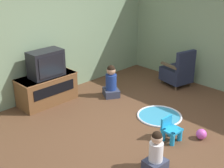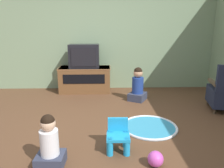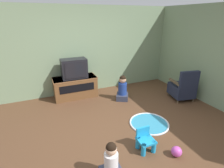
{
  "view_description": "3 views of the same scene",
  "coord_description": "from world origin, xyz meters",
  "px_view_note": "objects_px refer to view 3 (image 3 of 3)",
  "views": [
    {
      "loc": [
        -3.66,
        -3.11,
        2.88
      ],
      "look_at": [
        -0.2,
        0.41,
        0.83
      ],
      "focal_mm": 50.0,
      "sensor_mm": 36.0,
      "label": 1
    },
    {
      "loc": [
        0.04,
        -3.07,
        1.51
      ],
      "look_at": [
        0.14,
        0.24,
        0.65
      ],
      "focal_mm": 35.0,
      "sensor_mm": 36.0,
      "label": 2
    },
    {
      "loc": [
        -1.34,
        -2.65,
        2.22
      ],
      "look_at": [
        0.04,
        0.54,
        0.87
      ],
      "focal_mm": 28.0,
      "sensor_mm": 36.0,
      "label": 3
    }
  ],
  "objects_px": {
    "television": "(74,69)",
    "black_armchair": "(183,88)",
    "child_watching_left": "(122,89)",
    "tv_cabinet": "(75,87)",
    "toy_ball": "(177,151)",
    "yellow_kid_chair": "(145,141)",
    "child_watching_center": "(111,163)"
  },
  "relations": [
    {
      "from": "child_watching_left",
      "to": "toy_ball",
      "type": "relative_size",
      "value": 4.0
    },
    {
      "from": "black_armchair",
      "to": "tv_cabinet",
      "type": "bearing_deg",
      "value": -14.54
    },
    {
      "from": "tv_cabinet",
      "to": "television",
      "type": "relative_size",
      "value": 1.76
    },
    {
      "from": "child_watching_left",
      "to": "black_armchair",
      "type": "bearing_deg",
      "value": -83.82
    },
    {
      "from": "television",
      "to": "black_armchair",
      "type": "height_order",
      "value": "television"
    },
    {
      "from": "child_watching_left",
      "to": "tv_cabinet",
      "type": "bearing_deg",
      "value": 88.51
    },
    {
      "from": "black_armchair",
      "to": "television",
      "type": "bearing_deg",
      "value": -13.76
    },
    {
      "from": "child_watching_left",
      "to": "child_watching_center",
      "type": "height_order",
      "value": "child_watching_left"
    },
    {
      "from": "black_armchair",
      "to": "toy_ball",
      "type": "xyz_separation_m",
      "value": [
        -1.68,
        -1.65,
        -0.25
      ]
    },
    {
      "from": "black_armchair",
      "to": "yellow_kid_chair",
      "type": "relative_size",
      "value": 2.26
    },
    {
      "from": "tv_cabinet",
      "to": "black_armchair",
      "type": "relative_size",
      "value": 1.36
    },
    {
      "from": "black_armchair",
      "to": "child_watching_left",
      "type": "bearing_deg",
      "value": -11.1
    },
    {
      "from": "child_watching_left",
      "to": "yellow_kid_chair",
      "type": "bearing_deg",
      "value": -165.62
    },
    {
      "from": "television",
      "to": "child_watching_center",
      "type": "height_order",
      "value": "television"
    },
    {
      "from": "child_watching_left",
      "to": "child_watching_center",
      "type": "xyz_separation_m",
      "value": [
        -1.31,
        -2.26,
        -0.04
      ]
    },
    {
      "from": "child_watching_center",
      "to": "tv_cabinet",
      "type": "bearing_deg",
      "value": 90.04
    },
    {
      "from": "child_watching_center",
      "to": "toy_ball",
      "type": "distance_m",
      "value": 1.19
    },
    {
      "from": "black_armchair",
      "to": "child_watching_left",
      "type": "xyz_separation_m",
      "value": [
        -1.55,
        0.67,
        -0.03
      ]
    },
    {
      "from": "television",
      "to": "child_watching_left",
      "type": "relative_size",
      "value": 0.97
    },
    {
      "from": "child_watching_center",
      "to": "television",
      "type": "bearing_deg",
      "value": 90.0
    },
    {
      "from": "child_watching_left",
      "to": "toy_ball",
      "type": "xyz_separation_m",
      "value": [
        -0.13,
        -2.31,
        -0.22
      ]
    },
    {
      "from": "television",
      "to": "child_watching_left",
      "type": "height_order",
      "value": "television"
    },
    {
      "from": "child_watching_left",
      "to": "toy_ball",
      "type": "bearing_deg",
      "value": -153.73
    },
    {
      "from": "toy_ball",
      "to": "television",
      "type": "bearing_deg",
      "value": 109.36
    },
    {
      "from": "black_armchair",
      "to": "child_watching_center",
      "type": "relative_size",
      "value": 1.46
    },
    {
      "from": "child_watching_center",
      "to": "toy_ball",
      "type": "bearing_deg",
      "value": -0.07
    },
    {
      "from": "tv_cabinet",
      "to": "child_watching_center",
      "type": "relative_size",
      "value": 1.98
    },
    {
      "from": "yellow_kid_chair",
      "to": "child_watching_center",
      "type": "distance_m",
      "value": 0.84
    },
    {
      "from": "toy_ball",
      "to": "child_watching_left",
      "type": "bearing_deg",
      "value": 86.75
    },
    {
      "from": "black_armchair",
      "to": "yellow_kid_chair",
      "type": "xyz_separation_m",
      "value": [
        -2.08,
        -1.3,
        -0.17
      ]
    },
    {
      "from": "child_watching_left",
      "to": "television",
      "type": "bearing_deg",
      "value": 90.19
    },
    {
      "from": "child_watching_center",
      "to": "toy_ball",
      "type": "relative_size",
      "value": 3.43
    }
  ]
}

